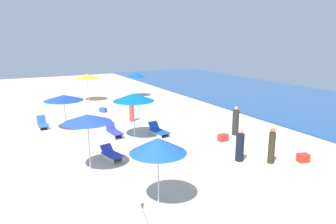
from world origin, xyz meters
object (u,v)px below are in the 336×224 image
Objects in this scene: lounge_chair_0_0 at (111,154)px; umbrella_2 at (87,76)px; umbrella_1 at (134,97)px; lounge_chair_5_0 at (43,124)px; cooler_box_1 at (223,138)px; umbrella_5 at (64,98)px; lounge_chair_1_0 at (158,131)px; cooler_box_2 at (103,110)px; beachgoer_0 at (236,122)px; cooler_box_0 at (303,158)px; umbrella_0 at (88,118)px; lounge_chair_1_1 at (114,132)px; umbrella_4 at (158,145)px; beachgoer_3 at (240,146)px; beachgoer_2 at (272,146)px; beachgoer_1 at (131,110)px; umbrella_3 at (136,75)px; lounge_chair_4_0 at (133,213)px.

lounge_chair_0_0 is 0.55× the size of umbrella_2.
umbrella_1 reaches higher than lounge_chair_5_0.
umbrella_5 is at bearing 134.07° from cooler_box_1.
cooler_box_2 is (-7.27, -1.26, -0.07)m from lounge_chair_1_0.
umbrella_2 is at bearing 99.39° from beachgoer_0.
lounge_chair_0_0 is at bearing 168.93° from cooler_box_0.
umbrella_0 is 16.13m from umbrella_2.
lounge_chair_1_0 is 7.68m from lounge_chair_5_0.
cooler_box_2 is (5.11, -0.13, -2.07)m from umbrella_2.
umbrella_4 is at bearing -101.96° from lounge_chair_1_1.
lounge_chair_1_1 is (-4.24, 2.50, -2.08)m from umbrella_0.
umbrella_1 is 1.08× the size of umbrella_4.
umbrella_4 is 14.87m from cooler_box_2.
cooler_box_2 is at bearing 178.32° from umbrella_1.
beachgoer_2 is at bearing -7.16° from beachgoer_3.
beachgoer_1 is 1.08× the size of beachgoer_3.
cooler_box_1 is (-2.74, 1.12, -0.52)m from beachgoer_3.
lounge_chair_5_0 is at bearing 148.85° from cooler_box_0.
umbrella_3 is 11.83m from umbrella_5.
umbrella_5 is 5.12m from cooler_box_2.
umbrella_4 is (8.24, -1.10, 1.88)m from lounge_chair_1_1.
umbrella_0 reaches higher than lounge_chair_4_0.
lounge_chair_1_1 is 7.61m from beachgoer_3.
umbrella_3 is at bearing 151.41° from umbrella_0.
umbrella_0 reaches higher than beachgoer_2.
cooler_box_0 is at bearing 107.33° from beachgoer_1.
umbrella_3 reaches higher than cooler_box_1.
lounge_chair_1_0 is at bearing -24.26° from cooler_box_2.
beachgoer_1 is at bearing -24.01° from umbrella_3.
lounge_chair_1_0 is at bearing 61.88° from beachgoer_2.
umbrella_5 reaches higher than cooler_box_1.
lounge_chair_1_1 is 4.11m from umbrella_5.
beachgoer_1 is at bearing 116.80° from beachgoer_0.
beachgoer_2 is 1.43m from beachgoer_3.
cooler_box_2 is at bearing 134.46° from beachgoer_3.
umbrella_3 is (-12.38, 3.60, 1.88)m from lounge_chair_1_0.
lounge_chair_0_0 is 7.85m from beachgoer_0.
umbrella_0 is 9.22m from beachgoer_0.
cooler_box_1 is (15.13, -0.89, -1.93)m from umbrella_3.
umbrella_1 is at bearing 40.67° from umbrella_5.
lounge_chair_5_0 is (-8.12, -1.03, -2.11)m from umbrella_0.
cooler_box_0 is at bearing 1.67° from beachgoer_3.
lounge_chair_1_1 is at bearing 144.42° from beachgoer_0.
umbrella_2 is at bearing 50.52° from beachgoer_2.
umbrella_5 is 1.46× the size of beachgoer_1.
lounge_chair_0_0 is (-0.74, 1.20, -2.07)m from umbrella_0.
lounge_chair_0_0 is at bearing -26.17° from umbrella_3.
umbrella_1 is 6.82m from lounge_chair_5_0.
cooler_box_1 is 1.04× the size of cooler_box_2.
beachgoer_3 is 13.09m from cooler_box_2.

